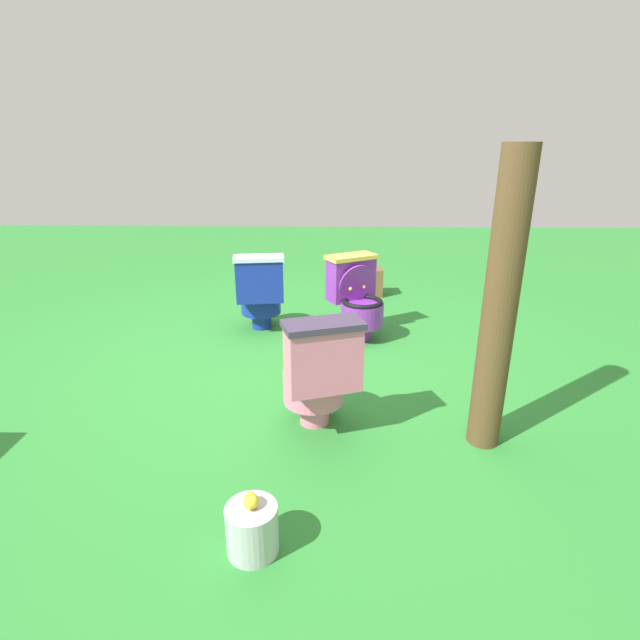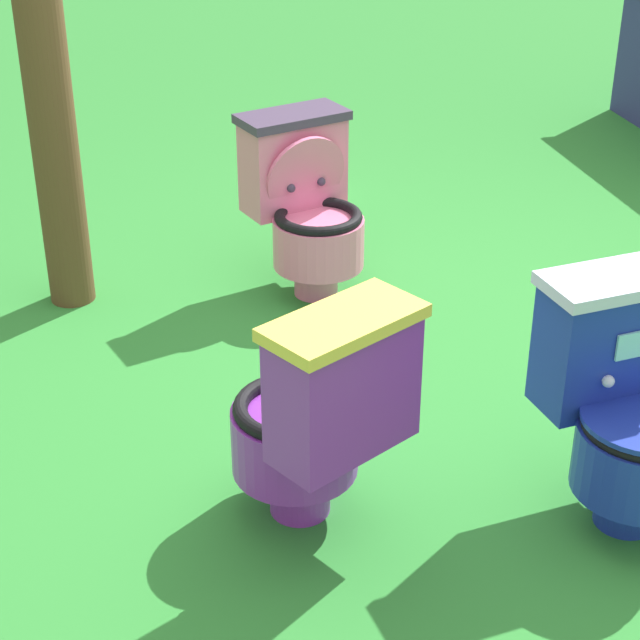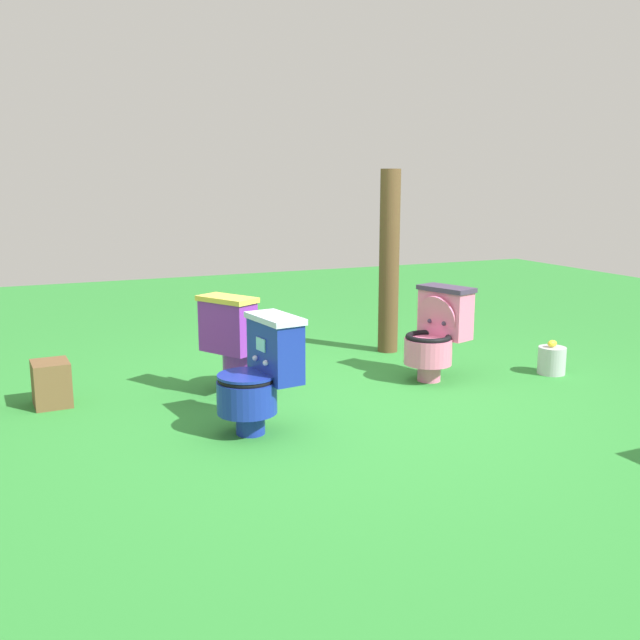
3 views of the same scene
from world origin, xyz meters
The scene contains 6 objects.
ground centered at (0.00, 0.00, 0.00)m, with size 14.00×14.00×0.00m, color #2D8433.
toilet_purple centered at (0.67, -0.64, 0.37)m, with size 0.63×0.59×0.73m.
toilet_blue centered at (0.81, 0.23, 0.37)m, with size 0.54×0.47×0.73m.
toilet_pink centered at (-0.84, -0.34, 0.37)m, with size 0.59×0.54×0.73m.
wooden_post centered at (-0.94, -1.30, 0.82)m, with size 0.18×0.18×1.63m, color brown.
lemon_bucket centered at (-1.78, -0.10, 0.12)m, with size 0.22×0.22×0.28m.
Camera 2 is at (3.11, -1.19, 2.02)m, focal length 60.16 mm.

